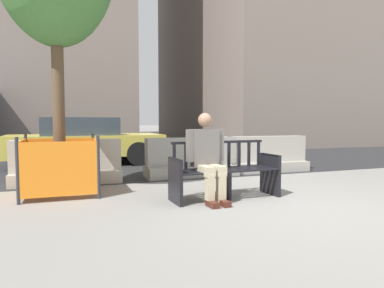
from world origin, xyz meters
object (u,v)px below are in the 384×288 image
at_px(jersey_barrier_right, 265,157).
at_px(construction_fence, 60,165).
at_px(jersey_barrier_left, 68,166).
at_px(seated_person, 207,155).
at_px(jersey_barrier_centre, 192,161).
at_px(car_taxi_near, 84,141).
at_px(street_bench, 225,173).

xyz_separation_m(jersey_barrier_right, construction_fence, (-4.53, -1.04, 0.14)).
bearing_deg(jersey_barrier_right, jersey_barrier_left, -179.36).
distance_m(jersey_barrier_left, jersey_barrier_right, 4.42).
bearing_deg(construction_fence, jersey_barrier_left, 83.58).
distance_m(seated_person, jersey_barrier_centre, 2.34).
bearing_deg(seated_person, jersey_barrier_left, 130.86).
bearing_deg(jersey_barrier_right, car_taxi_near, 143.52).
height_order(jersey_barrier_right, car_taxi_near, car_taxi_near).
height_order(jersey_barrier_centre, jersey_barrier_right, same).
xyz_separation_m(jersey_barrier_centre, jersey_barrier_left, (-2.53, 0.02, 0.00)).
relative_size(jersey_barrier_left, construction_fence, 1.74).
relative_size(street_bench, jersey_barrier_left, 0.84).
relative_size(street_bench, car_taxi_near, 0.41).
bearing_deg(seated_person, street_bench, 12.14).
distance_m(seated_person, jersey_barrier_left, 3.01).
bearing_deg(jersey_barrier_left, car_taxi_near, 81.39).
bearing_deg(car_taxi_near, street_bench, -70.53).
bearing_deg(construction_fence, jersey_barrier_centre, 20.32).
bearing_deg(street_bench, jersey_barrier_right, 46.31).
bearing_deg(jersey_barrier_left, seated_person, -49.14).
relative_size(street_bench, jersey_barrier_centre, 0.85).
relative_size(seated_person, jersey_barrier_centre, 0.66).
height_order(seated_person, car_taxi_near, seated_person).
height_order(jersey_barrier_left, car_taxi_near, car_taxi_near).
relative_size(seated_person, jersey_barrier_left, 0.65).
distance_m(jersey_barrier_left, construction_fence, 1.01).
distance_m(street_bench, construction_fence, 2.67).
height_order(street_bench, jersey_barrier_centre, street_bench).
bearing_deg(car_taxi_near, seated_person, -74.00).
height_order(seated_person, jersey_barrier_right, seated_person).
relative_size(jersey_barrier_right, car_taxi_near, 0.49).
bearing_deg(street_bench, construction_fence, 153.46).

